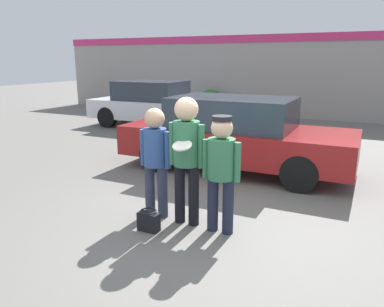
# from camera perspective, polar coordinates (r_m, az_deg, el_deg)

# --- Properties ---
(ground_plane) EXTENTS (56.00, 56.00, 0.00)m
(ground_plane) POSITION_cam_1_polar(r_m,az_deg,el_deg) (5.41, 1.80, -10.91)
(ground_plane) COLOR #66635E
(storefront_building) EXTENTS (24.00, 0.22, 3.26)m
(storefront_building) POSITION_cam_1_polar(r_m,az_deg,el_deg) (15.40, 18.70, 11.07)
(storefront_building) COLOR gray
(storefront_building) RESTS_ON ground
(person_left) EXTENTS (0.50, 0.33, 1.63)m
(person_left) POSITION_cam_1_polar(r_m,az_deg,el_deg) (5.45, -5.60, -0.09)
(person_left) COLOR #2D3347
(person_left) RESTS_ON ground
(person_middle_with_frisbee) EXTENTS (0.53, 0.57, 1.81)m
(person_middle_with_frisbee) POSITION_cam_1_polar(r_m,az_deg,el_deg) (5.13, -0.84, 0.68)
(person_middle_with_frisbee) COLOR black
(person_middle_with_frisbee) RESTS_ON ground
(person_right) EXTENTS (0.53, 0.36, 1.60)m
(person_right) POSITION_cam_1_polar(r_m,az_deg,el_deg) (4.92, 4.47, -1.67)
(person_right) COLOR #1E2338
(person_right) RESTS_ON ground
(parked_car_near) EXTENTS (4.76, 1.87, 1.54)m
(parked_car_near) POSITION_cam_1_polar(r_m,az_deg,el_deg) (7.90, 6.57, 2.95)
(parked_car_near) COLOR maroon
(parked_car_near) RESTS_ON ground
(parked_car_far) EXTENTS (4.32, 1.96, 1.57)m
(parked_car_far) POSITION_cam_1_polar(r_m,az_deg,el_deg) (13.20, -6.00, 7.54)
(parked_car_far) COLOR silver
(parked_car_far) RESTS_ON ground
(shrub) EXTENTS (1.07, 1.07, 1.07)m
(shrub) POSITION_cam_1_polar(r_m,az_deg,el_deg) (15.87, 2.89, 7.78)
(shrub) COLOR #2D6B33
(shrub) RESTS_ON ground
(handbag) EXTENTS (0.30, 0.23, 0.30)m
(handbag) POSITION_cam_1_polar(r_m,az_deg,el_deg) (5.23, -6.62, -10.17)
(handbag) COLOR black
(handbag) RESTS_ON ground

